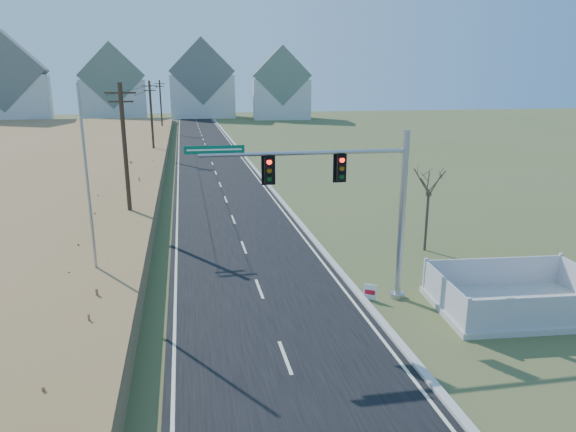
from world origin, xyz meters
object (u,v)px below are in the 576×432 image
object	(u,v)px
traffic_signal_mast	(359,200)
open_sign	(370,292)
fence_enclosure	(517,303)
bare_tree	(429,180)
flagpole	(91,216)

from	to	relation	value
traffic_signal_mast	open_sign	distance (m)	4.12
open_sign	fence_enclosure	bearing A→B (deg)	11.65
traffic_signal_mast	open_sign	xyz separation A→B (m)	(0.60, -0.08, -4.07)
open_sign	bare_tree	xyz separation A→B (m)	(5.29, 5.67, 3.58)
flagpole	bare_tree	world-z (taller)	flagpole
open_sign	bare_tree	world-z (taller)	bare_tree
fence_enclosure	traffic_signal_mast	bearing A→B (deg)	165.80
fence_enclosure	bare_tree	size ratio (longest dim) A/B	1.42
fence_enclosure	flagpole	distance (m)	18.10
fence_enclosure	open_sign	distance (m)	5.97
fence_enclosure	open_sign	size ratio (longest dim) A/B	10.17
open_sign	flagpole	world-z (taller)	flagpole
fence_enclosure	flagpole	bearing A→B (deg)	169.02
fence_enclosure	bare_tree	world-z (taller)	bare_tree
fence_enclosure	open_sign	world-z (taller)	fence_enclosure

